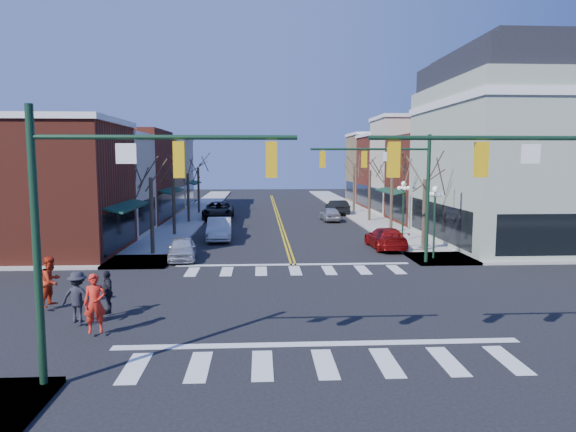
{
  "coord_description": "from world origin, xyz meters",
  "views": [
    {
      "loc": [
        -1.84,
        -20.31,
        5.87
      ],
      "look_at": [
        -0.33,
        7.21,
        2.8
      ],
      "focal_mm": 32.0,
      "sensor_mm": 36.0,
      "label": 1
    }
  ],
  "objects": [
    {
      "name": "tree_left_d",
      "position": [
        -8.4,
        35.0,
        2.45
      ],
      "size": [
        0.24,
        0.24,
        4.9
      ],
      "primitive_type": "cylinder",
      "color": "#382B21",
      "rests_on": "ground"
    },
    {
      "name": "bldg_right_tan",
      "position": [
        15.5,
        49.0,
        4.5
      ],
      "size": [
        10.0,
        8.0,
        9.0
      ],
      "primitive_type": "cube",
      "color": "#A08258",
      "rests_on": "ground"
    },
    {
      "name": "bldg_left_tan",
      "position": [
        -15.5,
        35.75,
        3.9
      ],
      "size": [
        10.0,
        7.5,
        7.8
      ],
      "primitive_type": "cube",
      "color": "#A08258",
      "rests_on": "ground"
    },
    {
      "name": "victorian_corner",
      "position": [
        16.5,
        14.5,
        6.66
      ],
      "size": [
        12.25,
        14.25,
        13.3
      ],
      "color": "#97A28C",
      "rests_on": "ground"
    },
    {
      "name": "pedestrian_dark_b",
      "position": [
        -8.24,
        -2.39,
        1.06
      ],
      "size": [
        1.25,
        0.82,
        1.82
      ],
      "primitive_type": "imported",
      "rotation": [
        0.0,
        0.0,
        3.02
      ],
      "color": "#212129",
      "rests_on": "sidewalk_left"
    },
    {
      "name": "sidewalk_right",
      "position": [
        8.75,
        20.0,
        0.07
      ],
      "size": [
        3.5,
        70.0,
        0.15
      ],
      "primitive_type": "cube",
      "color": "#9E9B93",
      "rests_on": "ground"
    },
    {
      "name": "bldg_left_brick_a",
      "position": [
        -15.5,
        11.75,
        4.0
      ],
      "size": [
        10.0,
        8.5,
        8.0
      ],
      "primitive_type": "cube",
      "color": "maroon",
      "rests_on": "ground"
    },
    {
      "name": "tree_left_b",
      "position": [
        -8.4,
        19.0,
        2.52
      ],
      "size": [
        0.24,
        0.24,
        5.04
      ],
      "primitive_type": "cylinder",
      "color": "#382B21",
      "rests_on": "ground"
    },
    {
      "name": "traffic_mast_near_right",
      "position": [
        5.55,
        -7.4,
        4.71
      ],
      "size": [
        6.6,
        0.28,
        7.2
      ],
      "color": "#14331E",
      "rests_on": "ground"
    },
    {
      "name": "car_right_mid",
      "position": [
        4.8,
        27.77,
        0.67
      ],
      "size": [
        1.81,
        4.04,
        1.35
      ],
      "primitive_type": "imported",
      "rotation": [
        0.0,
        0.0,
        3.2
      ],
      "color": "#ACACB1",
      "rests_on": "ground"
    },
    {
      "name": "bldg_left_stucco_a",
      "position": [
        -15.5,
        19.5,
        3.75
      ],
      "size": [
        10.0,
        7.0,
        7.5
      ],
      "primitive_type": "cube",
      "color": "#BBB19B",
      "rests_on": "ground"
    },
    {
      "name": "tree_right_a",
      "position": [
        8.4,
        11.0,
        2.31
      ],
      "size": [
        0.24,
        0.24,
        4.62
      ],
      "primitive_type": "cylinder",
      "color": "#382B21",
      "rests_on": "ground"
    },
    {
      "name": "car_left_mid",
      "position": [
        -4.8,
        16.81,
        0.8
      ],
      "size": [
        1.92,
        4.96,
        1.61
      ],
      "primitive_type": "imported",
      "rotation": [
        0.0,
        0.0,
        0.05
      ],
      "color": "silver",
      "rests_on": "ground"
    },
    {
      "name": "lamppost_corner",
      "position": [
        8.2,
        8.5,
        2.96
      ],
      "size": [
        0.36,
        0.36,
        4.33
      ],
      "color": "#14331E",
      "rests_on": "ground"
    },
    {
      "name": "traffic_mast_near_left",
      "position": [
        -5.55,
        -7.4,
        4.71
      ],
      "size": [
        6.6,
        0.28,
        7.2
      ],
      "color": "#14331E",
      "rests_on": "ground"
    },
    {
      "name": "car_left_far",
      "position": [
        -5.91,
        29.96,
        0.85
      ],
      "size": [
        2.85,
        6.12,
        1.7
      ],
      "primitive_type": "imported",
      "rotation": [
        0.0,
        0.0,
        0.01
      ],
      "color": "black",
      "rests_on": "ground"
    },
    {
      "name": "car_right_far",
      "position": [
        6.4,
        33.72,
        0.75
      ],
      "size": [
        2.13,
        4.73,
        1.51
      ],
      "primitive_type": "imported",
      "rotation": [
        0.0,
        0.0,
        3.26
      ],
      "color": "black",
      "rests_on": "ground"
    },
    {
      "name": "pedestrian_red_a",
      "position": [
        -7.3,
        -3.49,
        1.13
      ],
      "size": [
        0.81,
        0.62,
        1.97
      ],
      "primitive_type": "imported",
      "rotation": [
        0.0,
        0.0,
        0.23
      ],
      "color": "red",
      "rests_on": "sidewalk_left"
    },
    {
      "name": "tree_right_c",
      "position": [
        8.4,
        27.0,
        2.42
      ],
      "size": [
        0.24,
        0.24,
        4.83
      ],
      "primitive_type": "cylinder",
      "color": "#382B21",
      "rests_on": "ground"
    },
    {
      "name": "bldg_right_brick_b",
      "position": [
        15.5,
        41.0,
        4.25
      ],
      "size": [
        10.0,
        8.0,
        8.5
      ],
      "primitive_type": "cube",
      "color": "maroon",
      "rests_on": "ground"
    },
    {
      "name": "car_left_near",
      "position": [
        -6.4,
        9.55,
        0.66
      ],
      "size": [
        1.95,
        4.02,
        1.32
      ],
      "primitive_type": "imported",
      "rotation": [
        0.0,
        0.0,
        0.1
      ],
      "color": "silver",
      "rests_on": "ground"
    },
    {
      "name": "ground",
      "position": [
        0.0,
        0.0,
        0.0
      ],
      "size": [
        160.0,
        160.0,
        0.0
      ],
      "primitive_type": "plane",
      "color": "black",
      "rests_on": "ground"
    },
    {
      "name": "tree_right_d",
      "position": [
        8.4,
        35.0,
        2.48
      ],
      "size": [
        0.24,
        0.24,
        4.97
      ],
      "primitive_type": "cylinder",
      "color": "#382B21",
      "rests_on": "ground"
    },
    {
      "name": "lamppost_midblock",
      "position": [
        8.2,
        15.0,
        2.96
      ],
      "size": [
        0.36,
        0.36,
        4.33
      ],
      "color": "#14331E",
      "rests_on": "ground"
    },
    {
      "name": "bldg_right_stucco",
      "position": [
        15.5,
        33.5,
        5.0
      ],
      "size": [
        10.0,
        7.0,
        10.0
      ],
      "primitive_type": "cube",
      "color": "#BBB19B",
      "rests_on": "ground"
    },
    {
      "name": "bldg_left_stucco_b",
      "position": [
        -15.5,
        43.5,
        4.1
      ],
      "size": [
        10.0,
        8.0,
        8.2
      ],
      "primitive_type": "cube",
      "color": "#BBB19B",
      "rests_on": "ground"
    },
    {
      "name": "traffic_mast_far_right",
      "position": [
        5.55,
        7.4,
        4.71
      ],
      "size": [
        6.6,
        0.28,
        7.2
      ],
      "color": "#14331E",
      "rests_on": "ground"
    },
    {
      "name": "sidewalk_left",
      "position": [
        -8.75,
        20.0,
        0.07
      ],
      "size": [
        3.5,
        70.0,
        0.15
      ],
      "primitive_type": "cube",
      "color": "#9E9B93",
      "rests_on": "ground"
    },
    {
      "name": "bldg_left_brick_b",
      "position": [
        -15.5,
        27.5,
        4.25
      ],
      "size": [
        10.0,
        9.0,
        8.5
      ],
      "primitive_type": "cube",
      "color": "maroon",
      "rests_on": "ground"
    },
    {
      "name": "tree_right_b",
      "position": [
        8.4,
        19.0,
        2.59
      ],
      "size": [
        0.24,
        0.24,
        5.18
      ],
      "primitive_type": "cylinder",
      "color": "#382B21",
      "rests_on": "ground"
    },
    {
      "name": "pedestrian_dark_a",
      "position": [
        -7.53,
        -1.32,
        0.95
      ],
      "size": [
        0.8,
        1.01,
        1.61
      ],
      "primitive_type": "imported",
      "rotation": [
        0.0,
        0.0,
        -1.06
      ],
      "color": "black",
      "rests_on": "sidewalk_left"
    },
    {
      "name": "bldg_right_brick_a",
      "position": [
        15.5,
        25.75,
        4.0
      ],
      "size": [
        10.0,
        8.5,
        8.0
      ],
      "primitive_type": "cube",
      "color": "maroon",
      "rests_on": "ground"
    },
    {
      "name": "pedestrian_red_b",
      "position": [
        -10.0,
        -0.24,
        1.13
      ],
      "size": [
        0.96,
        1.11,
        1.95
      ],
      "primitive_type": "imported",
      "rotation": [
        0.0,
        0.0,
        1.32
      ],
      "color": "red",
      "rests_on": "sidewalk_left"
    },
    {
      "name": "tree_left_a",
      "position": [
        -8.4,
        11.0,
        2.38
      ],
      "size": [
        0.24,
        0.24,
        4.76
      ],
      "primitive_type": "cylinder",
      "color": "#382B21",
      "rests_on": "ground"
    },
    {
      "name": "car_right_near",
      "position": [
        6.4,
        12.57,
        0.7
      ],
      "size": [
        2.11,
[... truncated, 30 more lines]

